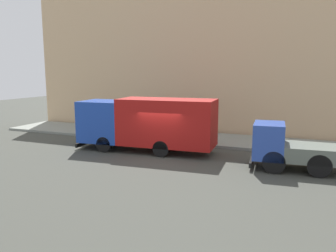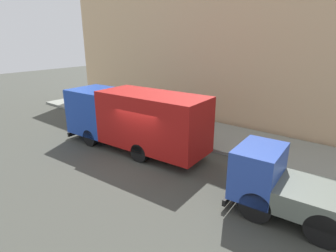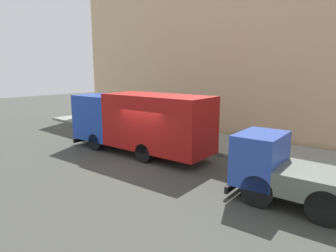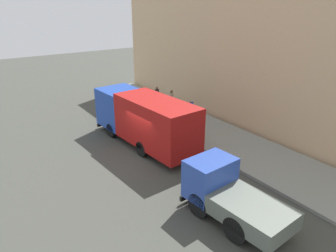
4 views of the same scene
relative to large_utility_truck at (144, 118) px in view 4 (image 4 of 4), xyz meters
The scene contains 10 objects.
ground 2.30m from the large_utility_truck, 117.84° to the right, with size 80.00×80.00×0.00m, color #3F4039.
sidewalk 4.95m from the large_utility_truck, 16.22° to the right, with size 4.32×30.00×0.17m, color gray.
building_facade 8.18m from the large_utility_truck, 10.34° to the right, with size 0.50×30.00×11.09m, color #D3AF82.
large_utility_truck is the anchor object (origin of this frame).
small_flatbed_truck 8.26m from the large_utility_truck, 95.97° to the right, with size 2.39×4.76×2.26m.
pedestrian_walking 6.35m from the large_utility_truck, 39.31° to the left, with size 0.43×0.43×1.69m.
pedestrian_standing 6.96m from the large_utility_truck, 50.64° to the left, with size 0.45×0.45×1.78m.
pedestrian_third 5.36m from the large_utility_truck, 47.44° to the left, with size 0.50×0.50×1.64m.
traffic_cone_orange 5.65m from the large_utility_truck, 61.42° to the left, with size 0.45×0.45×0.65m, color orange.
street_sign_post 2.91m from the large_utility_truck, 24.20° to the right, with size 0.44×0.08×2.49m.
Camera 4 is at (-8.54, -14.62, 8.54)m, focal length 34.19 mm.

